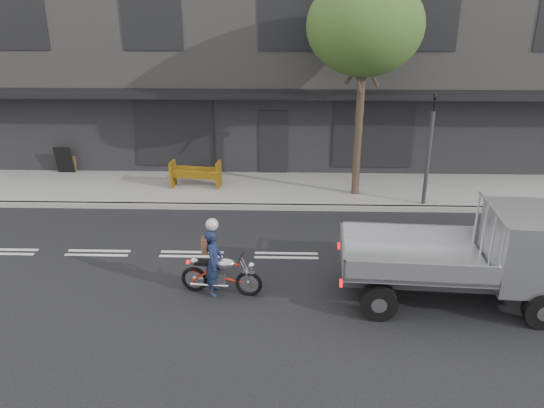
{
  "coord_description": "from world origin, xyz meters",
  "views": [
    {
      "loc": [
        -0.01,
        -11.95,
        6.11
      ],
      "look_at": [
        -0.37,
        0.5,
        1.2
      ],
      "focal_mm": 35.0,
      "sensor_mm": 36.0,
      "label": 1
    }
  ],
  "objects_px": {
    "traffic_light_pole": "(428,156)",
    "flatbed_ute": "(510,250)",
    "rider": "(214,262)",
    "sandwich_board": "(64,160)",
    "street_tree": "(365,27)",
    "construction_barrier": "(195,176)",
    "motorcycle": "(221,273)"
  },
  "relations": [
    {
      "from": "traffic_light_pole",
      "to": "construction_barrier",
      "type": "relative_size",
      "value": 2.13
    },
    {
      "from": "construction_barrier",
      "to": "sandwich_board",
      "type": "relative_size",
      "value": 1.68
    },
    {
      "from": "rider",
      "to": "sandwich_board",
      "type": "xyz_separation_m",
      "value": [
        -6.41,
        7.83,
        -0.12
      ]
    },
    {
      "from": "motorcycle",
      "to": "flatbed_ute",
      "type": "xyz_separation_m",
      "value": [
        6.01,
        -0.23,
        0.77
      ]
    },
    {
      "from": "traffic_light_pole",
      "to": "construction_barrier",
      "type": "distance_m",
      "value": 7.39
    },
    {
      "from": "motorcycle",
      "to": "sandwich_board",
      "type": "xyz_separation_m",
      "value": [
        -6.56,
        7.83,
        0.16
      ]
    },
    {
      "from": "flatbed_ute",
      "to": "sandwich_board",
      "type": "xyz_separation_m",
      "value": [
        -12.57,
        8.05,
        -0.61
      ]
    },
    {
      "from": "street_tree",
      "to": "construction_barrier",
      "type": "xyz_separation_m",
      "value": [
        -5.23,
        0.24,
        -4.67
      ]
    },
    {
      "from": "street_tree",
      "to": "flatbed_ute",
      "type": "distance_m",
      "value": 7.82
    },
    {
      "from": "traffic_light_pole",
      "to": "rider",
      "type": "distance_m",
      "value": 7.8
    },
    {
      "from": "construction_barrier",
      "to": "street_tree",
      "type": "bearing_deg",
      "value": -2.64
    },
    {
      "from": "sandwich_board",
      "to": "construction_barrier",
      "type": "bearing_deg",
      "value": -15.81
    },
    {
      "from": "traffic_light_pole",
      "to": "flatbed_ute",
      "type": "distance_m",
      "value": 5.43
    },
    {
      "from": "traffic_light_pole",
      "to": "flatbed_ute",
      "type": "relative_size",
      "value": 0.73
    },
    {
      "from": "motorcycle",
      "to": "construction_barrier",
      "type": "relative_size",
      "value": 1.11
    },
    {
      "from": "motorcycle",
      "to": "street_tree",
      "type": "bearing_deg",
      "value": 66.56
    },
    {
      "from": "rider",
      "to": "construction_barrier",
      "type": "height_order",
      "value": "rider"
    },
    {
      "from": "construction_barrier",
      "to": "rider",
      "type": "bearing_deg",
      "value": -76.85
    },
    {
      "from": "flatbed_ute",
      "to": "street_tree",
      "type": "bearing_deg",
      "value": 114.6
    },
    {
      "from": "motorcycle",
      "to": "traffic_light_pole",
      "type": "bearing_deg",
      "value": 50.19
    },
    {
      "from": "rider",
      "to": "sandwich_board",
      "type": "bearing_deg",
      "value": 46.84
    },
    {
      "from": "street_tree",
      "to": "flatbed_ute",
      "type": "xyz_separation_m",
      "value": [
        2.4,
        -6.25,
        -4.03
      ]
    },
    {
      "from": "street_tree",
      "to": "rider",
      "type": "relative_size",
      "value": 4.44
    },
    {
      "from": "traffic_light_pole",
      "to": "rider",
      "type": "relative_size",
      "value": 2.31
    },
    {
      "from": "construction_barrier",
      "to": "sandwich_board",
      "type": "height_order",
      "value": "sandwich_board"
    },
    {
      "from": "traffic_light_pole",
      "to": "motorcycle",
      "type": "relative_size",
      "value": 1.93
    },
    {
      "from": "street_tree",
      "to": "construction_barrier",
      "type": "bearing_deg",
      "value": 177.36
    },
    {
      "from": "street_tree",
      "to": "rider",
      "type": "height_order",
      "value": "street_tree"
    },
    {
      "from": "street_tree",
      "to": "traffic_light_pole",
      "type": "xyz_separation_m",
      "value": [
        2.0,
        -0.85,
        -3.63
      ]
    },
    {
      "from": "traffic_light_pole",
      "to": "flatbed_ute",
      "type": "height_order",
      "value": "traffic_light_pole"
    },
    {
      "from": "traffic_light_pole",
      "to": "motorcycle",
      "type": "height_order",
      "value": "traffic_light_pole"
    },
    {
      "from": "flatbed_ute",
      "to": "sandwich_board",
      "type": "bearing_deg",
      "value": 150.98
    }
  ]
}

